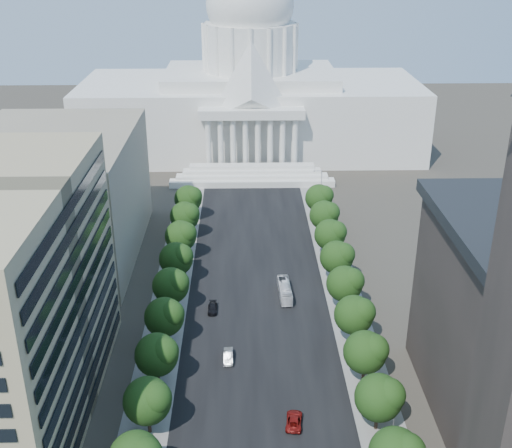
{
  "coord_description": "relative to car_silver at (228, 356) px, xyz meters",
  "views": [
    {
      "loc": [
        -2.84,
        -43.74,
        71.73
      ],
      "look_at": [
        -0.25,
        77.65,
        17.39
      ],
      "focal_mm": 45.0,
      "sensor_mm": 36.0,
      "label": 1
    }
  ],
  "objects": [
    {
      "name": "streetlight_e",
      "position": [
        25.79,
        55.26,
        5.01
      ],
      "size": [
        2.61,
        0.44,
        9.0
      ],
      "color": "gray",
      "rests_on": "ground"
    },
    {
      "name": "car_silver",
      "position": [
        0.0,
        0.0,
        0.0
      ],
      "size": [
        1.85,
        4.97,
        1.62
      ],
      "primitive_type": "imported",
      "rotation": [
        0.0,
        0.0,
        0.03
      ],
      "color": "#979A9E",
      "rests_on": "ground"
    },
    {
      "name": "car_dark_b",
      "position": [
        -3.61,
        17.1,
        -0.13
      ],
      "size": [
        1.92,
        4.71,
        1.37
      ],
      "primitive_type": "imported",
      "rotation": [
        0.0,
        0.0,
        0.0
      ],
      "color": "black",
      "rests_on": "ground"
    },
    {
      "name": "tree_r_g",
      "position": [
        24.22,
        29.07,
        5.64
      ],
      "size": [
        7.79,
        7.6,
        9.97
      ],
      "color": "#33261C",
      "rests_on": "ground"
    },
    {
      "name": "tree_r_e",
      "position": [
        24.22,
        5.07,
        5.64
      ],
      "size": [
        7.79,
        7.6,
        9.97
      ],
      "color": "#33261C",
      "rests_on": "ground"
    },
    {
      "name": "streetlight_f",
      "position": [
        25.79,
        80.26,
        5.01
      ],
      "size": [
        2.61,
        0.44,
        9.0
      ],
      "color": "gray",
      "rests_on": "ground"
    },
    {
      "name": "tree_l_d",
      "position": [
        -11.78,
        -6.93,
        5.64
      ],
      "size": [
        7.79,
        7.6,
        9.97
      ],
      "color": "#33261C",
      "rests_on": "ground"
    },
    {
      "name": "tree_r_d",
      "position": [
        24.22,
        -6.93,
        5.64
      ],
      "size": [
        7.79,
        7.6,
        9.97
      ],
      "color": "#33261C",
      "rests_on": "ground"
    },
    {
      "name": "tree_l_g",
      "position": [
        -11.78,
        29.07,
        5.64
      ],
      "size": [
        7.79,
        7.6,
        9.97
      ],
      "color": "#33261C",
      "rests_on": "ground"
    },
    {
      "name": "tree_r_f",
      "position": [
        24.22,
        17.07,
        5.64
      ],
      "size": [
        7.79,
        7.6,
        9.97
      ],
      "color": "#33261C",
      "rests_on": "ground"
    },
    {
      "name": "streetlight_d",
      "position": [
        25.79,
        30.26,
        5.01
      ],
      "size": [
        2.61,
        0.44,
        9.0
      ],
      "color": "gray",
      "rests_on": "ground"
    },
    {
      "name": "capitol",
      "position": [
        5.88,
        130.15,
        19.2
      ],
      "size": [
        120.0,
        56.0,
        73.0
      ],
      "color": "white",
      "rests_on": "ground"
    },
    {
      "name": "streetlight_b",
      "position": [
        25.79,
        -19.74,
        5.01
      ],
      "size": [
        2.61,
        0.44,
        9.0
      ],
      "color": "gray",
      "rests_on": "ground"
    },
    {
      "name": "car_red",
      "position": [
        10.9,
        -17.5,
        -0.05
      ],
      "size": [
        3.2,
        5.73,
        1.51
      ],
      "primitive_type": "imported",
      "rotation": [
        0.0,
        0.0,
        3.01
      ],
      "color": "maroon",
      "rests_on": "ground"
    },
    {
      "name": "sidewalk_right",
      "position": [
        24.88,
        35.26,
        -0.81
      ],
      "size": [
        8.0,
        260.0,
        0.02
      ],
      "primitive_type": "cube",
      "color": "gray",
      "rests_on": "ground"
    },
    {
      "name": "city_bus",
      "position": [
        11.93,
        22.99,
        0.63
      ],
      "size": [
        2.89,
        10.45,
        2.88
      ],
      "primitive_type": "imported",
      "rotation": [
        0.0,
        0.0,
        0.05
      ],
      "color": "white",
      "rests_on": "ground"
    },
    {
      "name": "tree_l_h",
      "position": [
        -11.78,
        41.07,
        5.64
      ],
      "size": [
        7.79,
        7.6,
        9.97
      ],
      "color": "#33261C",
      "rests_on": "ground"
    },
    {
      "name": "sidewalk_left",
      "position": [
        -13.12,
        35.26,
        -0.81
      ],
      "size": [
        8.0,
        260.0,
        0.02
      ],
      "primitive_type": "cube",
      "color": "gray",
      "rests_on": "ground"
    },
    {
      "name": "tree_l_c",
      "position": [
        -11.78,
        -18.93,
        5.64
      ],
      "size": [
        7.79,
        7.6,
        9.97
      ],
      "color": "#33261C",
      "rests_on": "ground"
    },
    {
      "name": "tree_l_f",
      "position": [
        -11.78,
        17.07,
        5.64
      ],
      "size": [
        7.79,
        7.6,
        9.97
      ],
      "color": "#33261C",
      "rests_on": "ground"
    },
    {
      "name": "tree_r_c",
      "position": [
        24.22,
        -18.93,
        5.64
      ],
      "size": [
        7.79,
        7.6,
        9.97
      ],
      "color": "#33261C",
      "rests_on": "ground"
    },
    {
      "name": "tree_r_j",
      "position": [
        24.22,
        65.07,
        5.64
      ],
      "size": [
        7.79,
        7.6,
        9.97
      ],
      "color": "#33261C",
      "rests_on": "ground"
    },
    {
      "name": "tree_r_i",
      "position": [
        24.22,
        53.07,
        5.64
      ],
      "size": [
        7.79,
        7.6,
        9.97
      ],
      "color": "#33261C",
      "rests_on": "ground"
    },
    {
      "name": "streetlight_c",
      "position": [
        25.79,
        5.26,
        5.01
      ],
      "size": [
        2.61,
        0.44,
        9.0
      ],
      "color": "gray",
      "rests_on": "ground"
    },
    {
      "name": "tree_l_e",
      "position": [
        -11.78,
        5.07,
        5.64
      ],
      "size": [
        7.79,
        7.6,
        9.97
      ],
      "color": "#33261C",
      "rests_on": "ground"
    },
    {
      "name": "tree_l_j",
      "position": [
        -11.78,
        65.07,
        5.64
      ],
      "size": [
        7.79,
        7.6,
        9.97
      ],
      "color": "#33261C",
      "rests_on": "ground"
    },
    {
      "name": "tree_r_h",
      "position": [
        24.22,
        41.07,
        5.64
      ],
      "size": [
        7.79,
        7.6,
        9.97
      ],
      "color": "#33261C",
      "rests_on": "ground"
    },
    {
      "name": "office_block_left_far",
      "position": [
        -42.12,
        45.26,
        14.19
      ],
      "size": [
        38.0,
        52.0,
        30.0
      ],
      "primitive_type": "cube",
      "color": "gray",
      "rests_on": "ground"
    },
    {
      "name": "road_asphalt",
      "position": [
        5.88,
        35.26,
        -0.81
      ],
      "size": [
        30.0,
        260.0,
        0.01
      ],
      "primitive_type": "cube",
      "color": "black",
      "rests_on": "ground"
    },
    {
      "name": "tree_l_i",
      "position": [
        -11.78,
        53.07,
        5.64
      ],
      "size": [
        7.79,
        7.6,
        9.97
      ],
      "color": "#33261C",
      "rests_on": "ground"
    }
  ]
}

